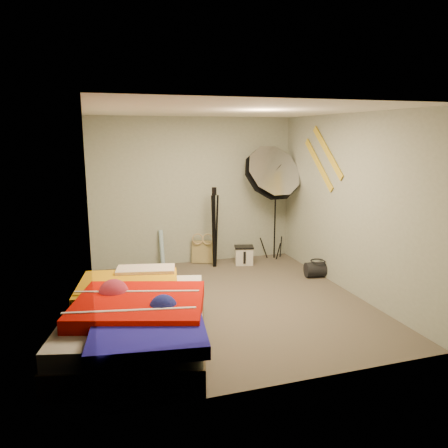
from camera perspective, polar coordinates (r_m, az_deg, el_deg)
name	(u,v)px	position (r m, az deg, el deg)	size (l,w,h in m)	color
floor	(230,302)	(5.96, 0.84, -10.18)	(4.00, 4.00, 0.00)	brown
ceiling	(231,111)	(5.53, 0.92, 14.59)	(4.00, 4.00, 0.00)	silver
wall_back	(194,191)	(7.52, -3.96, 4.27)	(3.50, 3.50, 0.00)	#989E8E
wall_front	(304,249)	(3.81, 10.43, -3.29)	(3.50, 3.50, 0.00)	#989E8E
wall_left	(89,219)	(5.33, -17.26, 0.68)	(4.00, 4.00, 0.00)	#989E8E
wall_right	(349,204)	(6.38, 15.98, 2.50)	(4.00, 4.00, 0.00)	#989E8E
tote_bag	(203,252)	(7.66, -2.74, -3.63)	(0.39, 0.12, 0.39)	tan
wrapping_roll	(162,248)	(7.49, -8.12, -3.17)	(0.07, 0.07, 0.62)	#518FB7
camera_case	(244,256)	(7.57, 2.62, -4.19)	(0.30, 0.21, 0.30)	beige
duffel_bag	(318,269)	(7.08, 12.12, -5.83)	(0.24, 0.24, 0.39)	black
wall_stripe_upper	(328,152)	(6.81, 13.37, 9.12)	(0.02, 1.10, 0.10)	gold
wall_stripe_lower	(319,164)	(7.03, 12.25, 7.62)	(0.02, 1.10, 0.10)	gold
bed	(138,319)	(4.81, -11.21, -12.12)	(1.87, 2.41, 0.60)	#413523
photo_umbrella	(271,175)	(7.57, 6.14, 6.41)	(1.22, 0.86, 2.13)	black
camera_tripod	(214,222)	(7.28, -1.26, 0.29)	(0.10, 0.10, 1.36)	black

